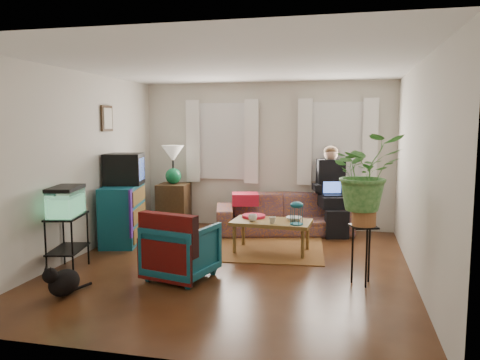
% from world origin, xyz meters
% --- Properties ---
extents(floor, '(4.50, 5.00, 0.01)m').
position_xyz_m(floor, '(0.00, 0.00, 0.00)').
color(floor, '#4F2B14').
rests_on(floor, ground).
extents(ceiling, '(4.50, 5.00, 0.01)m').
position_xyz_m(ceiling, '(0.00, 0.00, 2.60)').
color(ceiling, white).
rests_on(ceiling, wall_back).
extents(wall_back, '(4.50, 0.01, 2.60)m').
position_xyz_m(wall_back, '(0.00, 2.50, 1.30)').
color(wall_back, silver).
rests_on(wall_back, floor).
extents(wall_front, '(4.50, 0.01, 2.60)m').
position_xyz_m(wall_front, '(0.00, -2.50, 1.30)').
color(wall_front, silver).
rests_on(wall_front, floor).
extents(wall_left, '(0.01, 5.00, 2.60)m').
position_xyz_m(wall_left, '(-2.25, 0.00, 1.30)').
color(wall_left, silver).
rests_on(wall_left, floor).
extents(wall_right, '(0.01, 5.00, 2.60)m').
position_xyz_m(wall_right, '(2.25, 0.00, 1.30)').
color(wall_right, silver).
rests_on(wall_right, floor).
extents(window_left, '(1.08, 0.04, 1.38)m').
position_xyz_m(window_left, '(-0.80, 2.48, 1.55)').
color(window_left, white).
rests_on(window_left, wall_back).
extents(window_right, '(1.08, 0.04, 1.38)m').
position_xyz_m(window_right, '(1.25, 2.48, 1.55)').
color(window_right, white).
rests_on(window_right, wall_back).
extents(curtains_left, '(1.36, 0.06, 1.50)m').
position_xyz_m(curtains_left, '(-0.80, 2.40, 1.55)').
color(curtains_left, white).
rests_on(curtains_left, wall_back).
extents(curtains_right, '(1.36, 0.06, 1.50)m').
position_xyz_m(curtains_right, '(1.25, 2.40, 1.55)').
color(curtains_right, white).
rests_on(curtains_right, wall_back).
extents(picture_frame, '(0.04, 0.32, 0.40)m').
position_xyz_m(picture_frame, '(-2.21, 0.85, 1.95)').
color(picture_frame, '#3D2616').
rests_on(picture_frame, wall_left).
extents(area_rug, '(2.13, 1.77, 0.01)m').
position_xyz_m(area_rug, '(0.12, 0.95, 0.01)').
color(area_rug, maroon).
rests_on(area_rug, floor).
extents(sofa, '(2.44, 1.46, 0.89)m').
position_xyz_m(sofa, '(0.39, 2.05, 0.45)').
color(sofa, brown).
rests_on(sofa, floor).
extents(seated_person, '(0.73, 0.83, 1.36)m').
position_xyz_m(seated_person, '(1.18, 2.26, 0.68)').
color(seated_person, black).
rests_on(seated_person, sofa).
extents(side_table, '(0.57, 0.57, 0.78)m').
position_xyz_m(side_table, '(-1.65, 2.15, 0.39)').
color(side_table, '#3D1F16').
rests_on(side_table, floor).
extents(table_lamp, '(0.43, 0.43, 0.71)m').
position_xyz_m(table_lamp, '(-1.65, 2.15, 1.11)').
color(table_lamp, white).
rests_on(table_lamp, side_table).
extents(dresser, '(0.73, 1.11, 0.92)m').
position_xyz_m(dresser, '(-1.99, 0.81, 0.46)').
color(dresser, '#125370').
rests_on(dresser, floor).
extents(crt_tv, '(0.66, 0.63, 0.49)m').
position_xyz_m(crt_tv, '(-1.99, 0.92, 1.16)').
color(crt_tv, black).
rests_on(crt_tv, dresser).
extents(aquarium_stand, '(0.49, 0.71, 0.72)m').
position_xyz_m(aquarium_stand, '(-2.00, -0.66, 0.36)').
color(aquarium_stand, black).
rests_on(aquarium_stand, floor).
extents(aquarium, '(0.44, 0.64, 0.38)m').
position_xyz_m(aquarium, '(-2.00, -0.66, 0.91)').
color(aquarium, '#7FD899').
rests_on(aquarium, aquarium_stand).
extents(black_cat, '(0.39, 0.49, 0.37)m').
position_xyz_m(black_cat, '(-1.54, -1.45, 0.18)').
color(black_cat, black).
rests_on(black_cat, floor).
extents(armchair, '(0.87, 0.84, 0.75)m').
position_xyz_m(armchair, '(-0.50, -0.58, 0.37)').
color(armchair, '#105A63').
rests_on(armchair, floor).
extents(serape_throw, '(0.77, 0.35, 0.62)m').
position_xyz_m(serape_throw, '(-0.57, -0.86, 0.53)').
color(serape_throw, '#9E0A0A').
rests_on(serape_throw, armchair).
extents(coffee_table, '(1.16, 0.68, 0.47)m').
position_xyz_m(coffee_table, '(0.38, 0.80, 0.23)').
color(coffee_table, brown).
rests_on(coffee_table, floor).
extents(cup_a, '(0.13, 0.13, 0.10)m').
position_xyz_m(cup_a, '(0.12, 0.71, 0.52)').
color(cup_a, white).
rests_on(cup_a, coffee_table).
extents(cup_b, '(0.11, 0.11, 0.10)m').
position_xyz_m(cup_b, '(0.42, 0.61, 0.52)').
color(cup_b, beige).
rests_on(cup_b, coffee_table).
extents(bowl, '(0.23, 0.23, 0.06)m').
position_xyz_m(bowl, '(0.69, 0.88, 0.50)').
color(bowl, white).
rests_on(bowl, coffee_table).
extents(snack_tray, '(0.37, 0.37, 0.04)m').
position_xyz_m(snack_tray, '(0.08, 0.97, 0.49)').
color(snack_tray, '#B21414').
rests_on(snack_tray, coffee_table).
extents(birdcage, '(0.19, 0.19, 0.33)m').
position_xyz_m(birdcage, '(0.76, 0.62, 0.63)').
color(birdcage, '#115B6B').
rests_on(birdcage, coffee_table).
extents(plant_stand, '(0.38, 0.38, 0.70)m').
position_xyz_m(plant_stand, '(1.63, -0.33, 0.35)').
color(plant_stand, black).
rests_on(plant_stand, floor).
extents(potted_plant, '(0.98, 0.92, 0.89)m').
position_xyz_m(potted_plant, '(1.63, -0.33, 1.18)').
color(potted_plant, '#599947').
rests_on(potted_plant, plant_stand).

